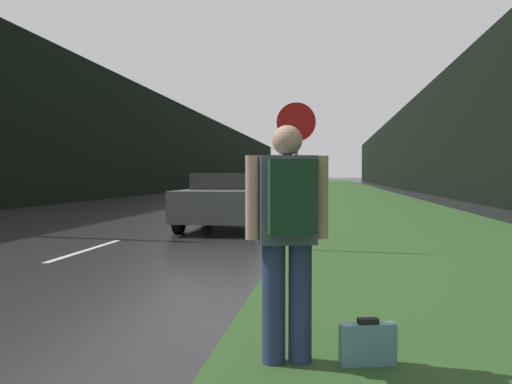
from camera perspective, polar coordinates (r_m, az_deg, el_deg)
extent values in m
cube|color=#2D5123|center=(41.19, 10.63, -0.17)|extent=(6.00, 240.00, 0.02)
cube|color=silver|center=(10.59, -17.39, -5.85)|extent=(0.12, 3.00, 0.01)
cube|color=silver|center=(17.16, -7.42, -2.88)|extent=(0.12, 3.00, 0.01)
cube|color=silver|center=(23.97, -3.05, -1.55)|extent=(0.12, 3.00, 0.01)
cube|color=black|center=(53.06, -7.67, 4.42)|extent=(2.00, 140.00, 7.70)
cube|color=black|center=(51.81, 16.75, 4.59)|extent=(2.00, 140.00, 8.00)
cylinder|color=slate|center=(9.99, 4.23, -0.46)|extent=(0.07, 0.07, 2.01)
cylinder|color=#B71414|center=(10.03, 4.25, 7.35)|extent=(0.72, 0.02, 0.72)
cylinder|color=navy|center=(4.04, 1.87, -11.78)|extent=(0.17, 0.17, 0.89)
cylinder|color=navy|center=(4.08, 4.66, -11.68)|extent=(0.17, 0.17, 0.89)
cube|color=#4C5666|center=(3.95, 3.29, -0.83)|extent=(0.46, 0.32, 0.64)
sphere|color=tan|center=(3.96, 3.30, 5.44)|extent=(0.22, 0.22, 0.22)
cylinder|color=tan|center=(3.92, -0.40, -0.59)|extent=(0.10, 0.10, 0.61)
cylinder|color=tan|center=(4.00, 6.90, -0.55)|extent=(0.10, 0.10, 0.61)
cube|color=#193823|center=(3.75, 3.82, -0.48)|extent=(0.36, 0.25, 0.51)
cube|color=#6093A8|center=(4.15, 11.68, -15.56)|extent=(0.42, 0.20, 0.32)
cube|color=black|center=(4.10, 11.70, -13.16)|extent=(0.16, 0.10, 0.04)
cube|color=#4C514C|center=(14.30, -3.11, -1.16)|extent=(1.87, 4.75, 0.74)
cube|color=#2D302D|center=(14.52, -2.94, 1.17)|extent=(1.59, 2.14, 0.41)
cylinder|color=black|center=(12.73, -0.43, -3.06)|extent=(0.20, 0.64, 0.64)
cylinder|color=black|center=(13.10, -8.13, -2.94)|extent=(0.20, 0.64, 0.64)
cylinder|color=black|center=(15.65, 1.10, -2.15)|extent=(0.20, 0.64, 0.64)
cylinder|color=black|center=(15.95, -5.24, -2.09)|extent=(0.20, 0.64, 0.64)
cube|color=black|center=(31.64, 2.84, 0.44)|extent=(1.82, 4.21, 0.68)
cube|color=black|center=(31.84, 2.87, 1.51)|extent=(1.54, 1.89, 0.49)
cylinder|color=black|center=(30.28, 4.26, -0.20)|extent=(0.20, 0.70, 0.70)
cylinder|color=black|center=(30.43, 1.01, -0.18)|extent=(0.20, 0.70, 0.70)
cylinder|color=black|center=(32.89, 4.53, -0.04)|extent=(0.20, 0.70, 0.70)
cylinder|color=black|center=(33.03, 1.54, -0.03)|extent=(0.20, 0.70, 0.70)
cube|color=#6E684F|center=(73.40, 2.82, 1.89)|extent=(2.34, 2.52, 2.26)
cube|color=tan|center=(69.11, 2.52, 2.21)|extent=(2.47, 6.10, 3.02)
cylinder|color=black|center=(73.27, 1.89, 1.05)|extent=(0.28, 0.90, 0.90)
cylinder|color=black|center=(73.07, 3.72, 1.04)|extent=(0.28, 0.90, 0.90)
cylinder|color=black|center=(67.71, 1.41, 0.99)|extent=(0.28, 0.90, 0.90)
cylinder|color=black|center=(67.50, 3.39, 0.98)|extent=(0.28, 0.90, 0.90)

